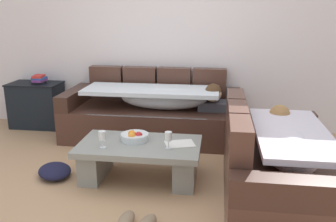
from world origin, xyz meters
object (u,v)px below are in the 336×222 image
object	(u,v)px
coffee_table	(140,157)
pair_of_shoes	(136,222)
wine_glass_near_left	(102,136)
wine_glass_near_right	(168,137)
fruit_bowl	(135,137)
side_cabinet	(37,105)
crumpled_garment	(55,171)
book_stack_on_cabinet	(39,79)
couch_along_wall	(155,113)
couch_near_window	(277,168)
open_magazine	(180,144)

from	to	relation	value
coffee_table	pair_of_shoes	size ratio (longest dim) A/B	3.64
coffee_table	wine_glass_near_left	world-z (taller)	wine_glass_near_left
coffee_table	wine_glass_near_right	bearing A→B (deg)	-16.86
fruit_bowl	wine_glass_near_right	world-z (taller)	wine_glass_near_right
side_cabinet	crumpled_garment	xyz separation A→B (m)	(0.95, -1.53, -0.26)
book_stack_on_cabinet	crumpled_garment	distance (m)	1.87
side_cabinet	pair_of_shoes	distance (m)	3.04
wine_glass_near_left	pair_of_shoes	size ratio (longest dim) A/B	0.50
pair_of_shoes	crumpled_garment	distance (m)	1.28
couch_along_wall	book_stack_on_cabinet	world-z (taller)	couch_along_wall
side_cabinet	wine_glass_near_left	bearing A→B (deg)	-46.95
pair_of_shoes	side_cabinet	bearing A→B (deg)	130.83
wine_glass_near_right	pair_of_shoes	bearing A→B (deg)	-101.41
couch_along_wall	pair_of_shoes	bearing A→B (deg)	-84.25
coffee_table	fruit_bowl	size ratio (longest dim) A/B	4.29
couch_near_window	pair_of_shoes	bearing A→B (deg)	115.88
couch_near_window	open_magazine	world-z (taller)	couch_near_window
couch_near_window	open_magazine	xyz separation A→B (m)	(-0.88, 0.32, 0.05)
pair_of_shoes	crumpled_garment	bearing A→B (deg)	143.40
coffee_table	wine_glass_near_right	world-z (taller)	wine_glass_near_right
coffee_table	crumpled_garment	distance (m)	0.90
couch_along_wall	wine_glass_near_left	size ratio (longest dim) A/B	13.73
fruit_bowl	book_stack_on_cabinet	size ratio (longest dim) A/B	1.24
wine_glass_near_left	couch_along_wall	bearing A→B (deg)	79.11
couch_near_window	wine_glass_near_right	distance (m)	1.01
couch_near_window	side_cabinet	world-z (taller)	couch_near_window
couch_near_window	pair_of_shoes	world-z (taller)	couch_near_window
wine_glass_near_left	pair_of_shoes	distance (m)	0.94
fruit_bowl	side_cabinet	size ratio (longest dim) A/B	0.39
coffee_table	open_magazine	xyz separation A→B (m)	(0.40, 0.03, 0.15)
wine_glass_near_right	wine_glass_near_left	bearing A→B (deg)	-173.82
couch_near_window	wine_glass_near_left	bearing A→B (deg)	85.32
side_cabinet	fruit_bowl	bearing A→B (deg)	-38.02
wine_glass_near_right	open_magazine	distance (m)	0.19
fruit_bowl	side_cabinet	distance (m)	2.24
coffee_table	open_magazine	world-z (taller)	open_magazine
wine_glass_near_right	book_stack_on_cabinet	distance (m)	2.58
wine_glass_near_right	coffee_table	bearing A→B (deg)	163.14
wine_glass_near_right	side_cabinet	distance (m)	2.63
book_stack_on_cabinet	wine_glass_near_right	bearing A→B (deg)	-36.91
couch_near_window	fruit_bowl	size ratio (longest dim) A/B	6.25
wine_glass_near_left	crumpled_garment	xyz separation A→B (m)	(-0.55, 0.08, -0.44)
couch_along_wall	coffee_table	world-z (taller)	couch_along_wall
open_magazine	pair_of_shoes	size ratio (longest dim) A/B	0.85
coffee_table	book_stack_on_cabinet	size ratio (longest dim) A/B	5.30
wine_glass_near_left	couch_near_window	bearing A→B (deg)	-4.68
open_magazine	side_cabinet	world-z (taller)	side_cabinet
side_cabinet	book_stack_on_cabinet	world-z (taller)	book_stack_on_cabinet
couch_along_wall	open_magazine	size ratio (longest dim) A/B	8.14
open_magazine	wine_glass_near_left	bearing A→B (deg)	177.07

